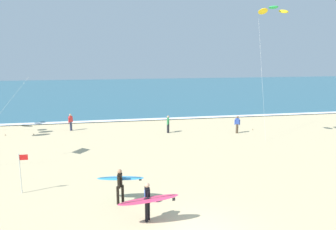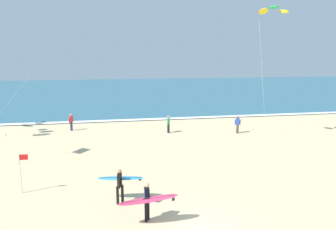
# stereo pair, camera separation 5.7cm
# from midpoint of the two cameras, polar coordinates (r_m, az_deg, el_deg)

# --- Properties ---
(ocean_water) EXTENTS (160.00, 60.00, 0.08)m
(ocean_water) POSITION_cam_midpoint_polar(r_m,az_deg,el_deg) (63.57, -7.93, 4.42)
(ocean_water) COLOR #2D6075
(ocean_water) RESTS_ON ground
(shoreline_foam) EXTENTS (160.00, 0.96, 0.01)m
(shoreline_foam) POSITION_cam_midpoint_polar(r_m,az_deg,el_deg) (34.25, -5.46, -0.83)
(shoreline_foam) COLOR white
(shoreline_foam) RESTS_ON ocean_water
(surfer_lead) EXTENTS (2.52, 0.90, 1.71)m
(surfer_lead) POSITION_cam_midpoint_polar(r_m,az_deg,el_deg) (13.55, -3.78, -15.00)
(surfer_lead) COLOR black
(surfer_lead) RESTS_ON ground
(surfer_trailing) EXTENTS (2.29, 1.03, 1.71)m
(surfer_trailing) POSITION_cam_midpoint_polar(r_m,az_deg,el_deg) (15.47, -8.73, -11.76)
(surfer_trailing) COLOR black
(surfer_trailing) RESTS_ON ground
(kite_arc_emerald_mid) EXTENTS (2.40, 4.51, 10.61)m
(kite_arc_emerald_mid) POSITION_cam_midpoint_polar(r_m,az_deg,el_deg) (26.50, 18.44, 17.51)
(kite_arc_emerald_mid) COLOR yellow
(kite_arc_emerald_mid) RESTS_ON ground
(bystander_red_top) EXTENTS (0.38, 0.38, 1.59)m
(bystander_red_top) POSITION_cam_midpoint_polar(r_m,az_deg,el_deg) (30.74, -17.24, -1.22)
(bystander_red_top) COLOR #2D334C
(bystander_red_top) RESTS_ON ground
(bystander_green_top) EXTENTS (0.27, 0.48, 1.59)m
(bystander_green_top) POSITION_cam_midpoint_polar(r_m,az_deg,el_deg) (28.52, -0.04, -1.64)
(bystander_green_top) COLOR black
(bystander_green_top) RESTS_ON ground
(bystander_blue_top) EXTENTS (0.48, 0.26, 1.59)m
(bystander_blue_top) POSITION_cam_midpoint_polar(r_m,az_deg,el_deg) (29.05, 12.35, -1.66)
(bystander_blue_top) COLOR #4C3D2D
(bystander_blue_top) RESTS_ON ground
(lifeguard_flag) EXTENTS (0.45, 0.05, 2.10)m
(lifeguard_flag) POSITION_cam_midpoint_polar(r_m,az_deg,el_deg) (17.75, -25.09, -8.92)
(lifeguard_flag) COLOR silver
(lifeguard_flag) RESTS_ON ground
(beach_ball) EXTENTS (0.28, 0.28, 0.28)m
(beach_ball) POSITION_cam_midpoint_polar(r_m,az_deg,el_deg) (15.70, -2.22, -14.89)
(beach_ball) COLOR purple
(beach_ball) RESTS_ON ground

